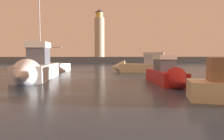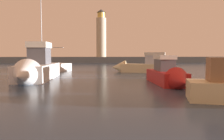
# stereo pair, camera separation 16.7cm
# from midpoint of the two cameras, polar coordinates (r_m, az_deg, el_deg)

# --- Properties ---
(ground_plane) EXTENTS (220.00, 220.00, 0.00)m
(ground_plane) POSITION_cam_midpoint_polar(r_m,az_deg,el_deg) (30.15, -1.02, -0.17)
(ground_plane) COLOR #2D3D51
(breakwater) EXTENTS (68.86, 5.49, 1.53)m
(breakwater) POSITION_cam_midpoint_polar(r_m,az_deg,el_deg) (58.01, -2.70, 2.63)
(breakwater) COLOR #423F3D
(breakwater) RESTS_ON ground_plane
(lighthouse) EXTENTS (2.54, 2.54, 12.25)m
(lighthouse) POSITION_cam_midpoint_polar(r_m,az_deg,el_deg) (58.21, -2.71, 9.11)
(lighthouse) COLOR beige
(lighthouse) RESTS_ON breakwater
(motorboat_0) EXTENTS (2.56, 9.07, 3.76)m
(motorboat_0) POSITION_cam_midpoint_polar(r_m,az_deg,el_deg) (19.85, -18.94, 0.25)
(motorboat_0) COLOR white
(motorboat_0) RESTS_ON ground_plane
(motorboat_3) EXTENTS (1.87, 6.57, 2.50)m
(motorboat_3) POSITION_cam_midpoint_polar(r_m,az_deg,el_deg) (16.71, 14.74, -1.39)
(motorboat_3) COLOR #B21E1E
(motorboat_3) RESTS_ON ground_plane
(motorboat_4) EXTENTS (7.62, 4.28, 2.81)m
(motorboat_4) POSITION_cam_midpoint_polar(r_m,az_deg,el_deg) (27.50, 7.64, 1.07)
(motorboat_4) COLOR beige
(motorboat_4) RESTS_ON ground_plane
(sailboat_moored) EXTENTS (7.64, 6.93, 12.73)m
(sailboat_moored) POSITION_cam_midpoint_polar(r_m,az_deg,el_deg) (32.69, -16.55, 1.01)
(sailboat_moored) COLOR white
(sailboat_moored) RESTS_ON ground_plane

